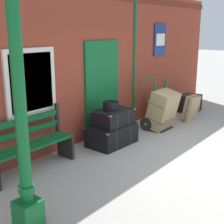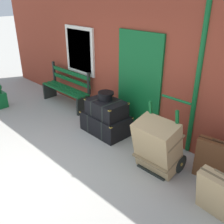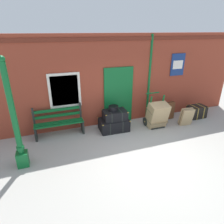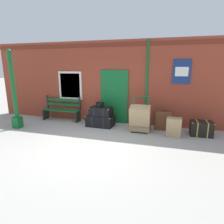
{
  "view_description": "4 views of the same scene",
  "coord_description": "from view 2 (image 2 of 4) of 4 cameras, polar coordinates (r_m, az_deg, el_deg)",
  "views": [
    {
      "loc": [
        -5.15,
        -2.04,
        2.35
      ],
      "look_at": [
        -0.39,
        1.75,
        0.74
      ],
      "focal_mm": 50.79,
      "sensor_mm": 36.0,
      "label": 1
    },
    {
      "loc": [
        3.27,
        -1.48,
        2.76
      ],
      "look_at": [
        -0.06,
        1.83,
        0.55
      ],
      "focal_mm": 40.94,
      "sensor_mm": 36.0,
      "label": 2
    },
    {
      "loc": [
        -2.38,
        -3.92,
        3.3
      ],
      "look_at": [
        -0.35,
        1.82,
        0.72
      ],
      "focal_mm": 31.2,
      "sensor_mm": 36.0,
      "label": 3
    },
    {
      "loc": [
        2.07,
        -4.72,
        2.22
      ],
      "look_at": [
        0.26,
        1.62,
        0.63
      ],
      "focal_mm": 30.28,
      "sensor_mm": 36.0,
      "label": 4
    }
  ],
  "objects": [
    {
      "name": "steamer_trunk_base",
      "position": [
        5.48,
        -1.39,
        -2.5
      ],
      "size": [
        1.03,
        0.68,
        0.43
      ],
      "color": "black",
      "rests_on": "ground"
    },
    {
      "name": "suitcase_cream",
      "position": [
        4.42,
        21.8,
        -10.01
      ],
      "size": [
        0.59,
        0.26,
        0.72
      ],
      "color": "brown",
      "rests_on": "ground"
    },
    {
      "name": "ground_plane",
      "position": [
        4.53,
        -16.56,
        -13.61
      ],
      "size": [
        60.0,
        60.0,
        0.0
      ],
      "primitive_type": "plane",
      "color": "#A3A099"
    },
    {
      "name": "porters_trolley",
      "position": [
        4.52,
        11.22,
        -8.77
      ],
      "size": [
        0.71,
        0.61,
        1.2
      ],
      "color": "black",
      "rests_on": "ground"
    },
    {
      "name": "steamer_trunk_middle",
      "position": [
        5.3,
        -1.26,
        0.91
      ],
      "size": [
        0.83,
        0.59,
        0.33
      ],
      "color": "black",
      "rests_on": "steamer_trunk_base"
    },
    {
      "name": "large_brown_trunk",
      "position": [
        4.28,
        10.11,
        -7.43
      ],
      "size": [
        0.7,
        0.63,
        0.96
      ],
      "color": "tan",
      "rests_on": "ground"
    },
    {
      "name": "platform_bench",
      "position": [
        6.89,
        -10.1,
        5.18
      ],
      "size": [
        1.6,
        0.43,
        1.01
      ],
      "color": "#0F5B28",
      "rests_on": "ground"
    },
    {
      "name": "brick_facade",
      "position": [
        5.36,
        6.37,
        12.54
      ],
      "size": [
        10.4,
        0.35,
        3.2
      ],
      "color": "brown",
      "rests_on": "ground"
    },
    {
      "name": "suitcase_olive",
      "position": [
        3.81,
        22.04,
        -16.56
      ],
      "size": [
        0.48,
        0.35,
        0.69
      ],
      "color": "tan",
      "rests_on": "ground"
    },
    {
      "name": "round_hatbox",
      "position": [
        5.25,
        -1.48,
        3.76
      ],
      "size": [
        0.34,
        0.32,
        0.17
      ],
      "color": "black",
      "rests_on": "steamer_trunk_middle"
    }
  ]
}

